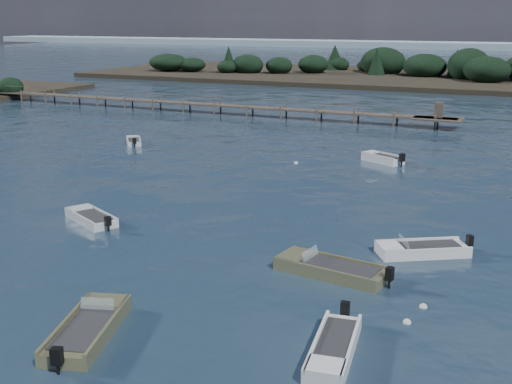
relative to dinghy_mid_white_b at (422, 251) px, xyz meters
The scene contains 14 objects.
ground 50.66m from the dinghy_mid_white_b, 100.71° to the left, with size 400.00×400.00×0.00m, color #172737.
dinghy_mid_white_b is the anchor object (origin of this frame).
dinghy_mid_grey 18.03m from the dinghy_mid_white_b, behind, with size 4.12×3.03×1.06m.
dinghy_mid_white_a 5.33m from the dinghy_mid_white_b, 127.15° to the right, with size 5.44×2.58×1.25m.
tender_far_white 20.59m from the dinghy_mid_white_b, 108.93° to the left, with size 3.75×2.81×1.31m.
tender_far_grey 34.08m from the dinghy_mid_white_b, 148.71° to the left, with size 2.76×3.07×1.07m.
dinghy_extra_a 11.00m from the dinghy_mid_white_b, 94.84° to the right, with size 1.91×4.77×1.13m.
dinghy_near_olive 16.29m from the dinghy_mid_white_b, 125.19° to the right, with size 3.12×5.20×1.25m.
buoy_b 6.05m from the dinghy_mid_white_b, 79.01° to the right, with size 0.32×0.32×0.32m, color silver.
buoy_c 17.36m from the dinghy_mid_white_b, behind, with size 0.32×0.32×0.32m, color silver.
buoy_e 20.66m from the dinghy_mid_white_b, 128.20° to the left, with size 0.32×0.32×0.32m, color silver.
buoy_extra_a 7.60m from the dinghy_mid_white_b, 83.61° to the right, with size 0.32×0.32×0.32m, color silver.
jetty 48.97m from the dinghy_mid_white_b, 129.52° to the left, with size 64.50×3.20×3.40m.
distant_haze 241.22m from the dinghy_mid_white_b, 114.34° to the left, with size 280.00×20.00×2.40m, color #93A8B6.
Camera 1 is at (14.20, -19.60, 11.05)m, focal length 45.00 mm.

